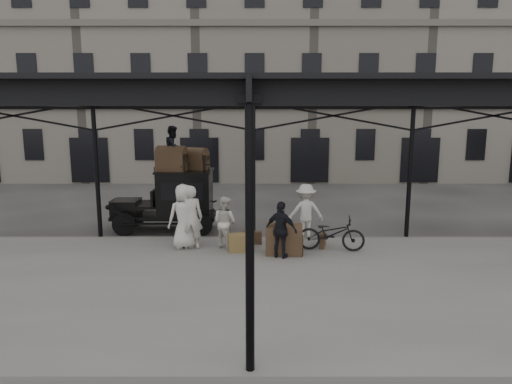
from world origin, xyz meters
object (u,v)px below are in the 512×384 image
at_px(taxi, 176,198).
at_px(porter_official, 281,230).
at_px(bicycle, 331,234).
at_px(steamer_trunk_roof_near, 172,160).
at_px(porter_left, 191,217).
at_px(steamer_trunk_platform, 284,241).

xyz_separation_m(taxi, porter_official, (3.50, -3.48, -0.25)).
height_order(bicycle, steamer_trunk_roof_near, steamer_trunk_roof_near).
xyz_separation_m(porter_left, steamer_trunk_platform, (2.73, -0.53, -0.57)).
relative_size(steamer_trunk_roof_near, steamer_trunk_platform, 0.95).
relative_size(porter_official, steamer_trunk_platform, 1.56).
bearing_deg(bicycle, porter_left, 94.95).
relative_size(taxi, steamer_trunk_roof_near, 3.73).
xyz_separation_m(taxi, porter_left, (0.87, -2.59, -0.10)).
height_order(porter_left, steamer_trunk_platform, porter_left).
bearing_deg(taxi, steamer_trunk_roof_near, -108.07).
bearing_deg(porter_left, porter_official, 157.09).
xyz_separation_m(porter_official, bicycle, (1.50, 0.68, -0.29)).
xyz_separation_m(steamer_trunk_roof_near, steamer_trunk_platform, (3.69, -2.87, -2.01)).
relative_size(porter_left, steamer_trunk_platform, 1.85).
bearing_deg(steamer_trunk_roof_near, bicycle, -17.10).
relative_size(porter_official, steamer_trunk_roof_near, 1.63).
height_order(porter_left, steamer_trunk_roof_near, steamer_trunk_roof_near).
xyz_separation_m(bicycle, steamer_trunk_roof_near, (-5.08, 2.55, 1.88)).
bearing_deg(porter_left, taxi, -75.62).
relative_size(porter_left, bicycle, 0.98).
distance_m(porter_official, bicycle, 1.68).
bearing_deg(steamer_trunk_roof_near, porter_official, -32.55).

